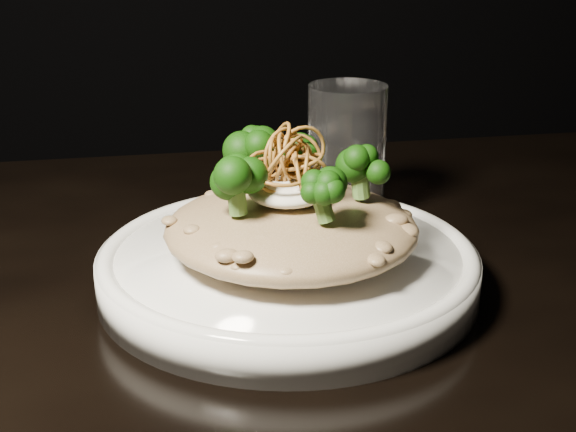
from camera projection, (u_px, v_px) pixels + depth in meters
name	position (u px, v px, depth m)	size (l,w,h in m)	color
table	(307.00, 413.00, 0.58)	(1.10, 0.80, 0.75)	black
plate	(288.00, 269.00, 0.57)	(0.27, 0.27, 0.03)	white
risotto	(291.00, 228.00, 0.56)	(0.18, 0.18, 0.04)	brown
broccoli	(288.00, 170.00, 0.54)	(0.13, 0.13, 0.05)	black
cheese	(287.00, 192.00, 0.55)	(0.05, 0.05, 0.02)	white
shallots	(288.00, 156.00, 0.55)	(0.05, 0.05, 0.03)	brown
drinking_glass	(346.00, 153.00, 0.69)	(0.07, 0.07, 0.12)	white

